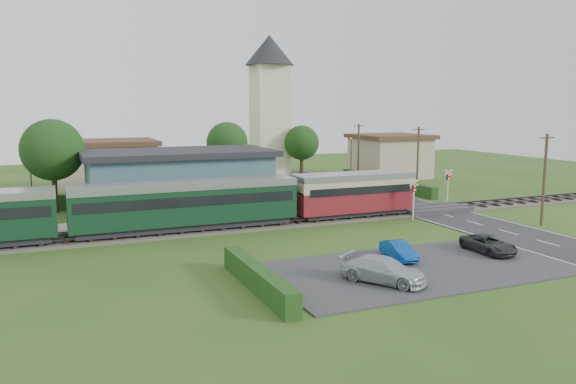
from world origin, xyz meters
name	(u,v)px	position (x,y,z in m)	size (l,w,h in m)	color
ground	(340,225)	(0.00, 0.00, 0.00)	(120.00, 120.00, 0.00)	#2D4C19
railway_track	(328,219)	(0.00, 2.00, 0.11)	(76.00, 3.20, 0.49)	#4C443D
road	(446,215)	(10.00, 0.00, 0.03)	(6.00, 70.00, 0.05)	#28282B
car_park	(417,268)	(-1.50, -12.00, 0.04)	(17.00, 9.00, 0.08)	#333335
crossing_deck	(431,209)	(10.00, 2.00, 0.23)	(6.20, 3.40, 0.45)	#333335
platform	(195,220)	(-10.00, 5.20, 0.23)	(30.00, 3.00, 0.45)	gray
equipment_hut	(86,208)	(-18.00, 5.20, 1.75)	(2.30, 2.30, 2.55)	beige
station_building	(179,180)	(-10.00, 10.99, 2.69)	(16.00, 9.00, 5.30)	#486872
train	(141,206)	(-14.55, 2.00, 2.18)	(43.20, 2.90, 3.40)	#232328
church_tower	(270,97)	(5.00, 28.00, 10.23)	(6.00, 6.00, 17.60)	beige
house_west	(104,166)	(-15.00, 25.00, 2.79)	(10.80, 8.80, 5.50)	tan
house_east	(390,155)	(20.00, 24.00, 2.80)	(8.80, 8.80, 5.50)	tan
hedge_carpark	(258,278)	(-11.00, -12.00, 0.60)	(0.80, 9.00, 1.20)	#193814
hedge_roadside	(385,182)	(14.20, 16.00, 0.60)	(0.80, 18.00, 1.20)	#193814
hedge_station	(170,196)	(-10.00, 15.50, 0.65)	(22.00, 0.80, 1.30)	#193814
tree_a	(52,150)	(-20.00, 14.00, 5.38)	(5.20, 5.20, 8.00)	#332316
tree_b	(227,143)	(-2.00, 23.00, 5.02)	(4.60, 4.60, 7.34)	#332316
tree_c	(302,143)	(8.00, 25.00, 4.65)	(4.20, 4.20, 6.78)	#332316
utility_pole_b	(544,178)	(14.20, -6.00, 3.63)	(1.40, 0.22, 7.00)	#473321
utility_pole_c	(418,160)	(14.20, 10.00, 3.63)	(1.40, 0.22, 7.00)	#473321
utility_pole_d	(358,152)	(14.20, 22.00, 3.63)	(1.40, 0.22, 7.00)	#473321
crossing_signal_near	(414,194)	(6.40, -0.41, 2.14)	(0.84, 0.28, 3.28)	silver
crossing_signal_far	(448,182)	(13.60, 4.39, 2.14)	(0.84, 0.28, 3.28)	silver
streetlamp_west	(30,171)	(-22.00, 20.00, 3.04)	(0.30, 0.30, 5.15)	#3F3F47
streetlamp_east	(351,153)	(16.00, 27.00, 3.04)	(0.30, 0.30, 5.15)	#3F3F47
car_on_road	(346,183)	(9.60, 16.68, 0.68)	(1.49, 3.71, 1.26)	#060974
car_park_blue	(399,250)	(-1.49, -10.09, 0.60)	(1.10, 3.17, 1.04)	#0A46AA
car_park_silver	(383,270)	(-4.71, -13.52, 0.74)	(1.84, 4.51, 1.31)	#B1BDC8
car_park_dark	(489,244)	(4.50, -10.97, 0.61)	(1.77, 3.84, 1.07)	#2D2D2F
pedestrian_near	(299,198)	(-1.10, 5.20, 1.38)	(0.68, 0.45, 1.87)	gray
pedestrian_far	(142,211)	(-14.05, 5.03, 1.24)	(0.77, 0.60, 1.59)	gray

